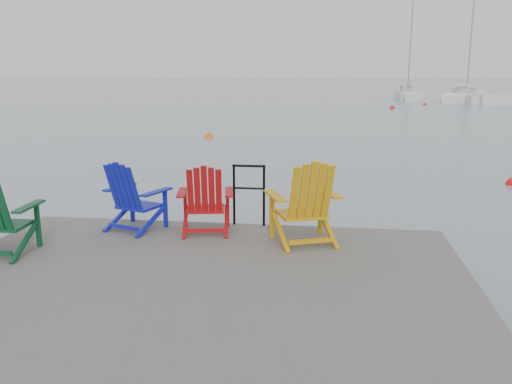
# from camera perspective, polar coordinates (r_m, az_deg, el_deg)

# --- Properties ---
(ground) EXTENTS (400.00, 400.00, 0.00)m
(ground) POSITION_cam_1_polar(r_m,az_deg,el_deg) (5.98, -6.70, -14.50)
(ground) COLOR gray
(ground) RESTS_ON ground
(dock) EXTENTS (6.00, 5.00, 1.40)m
(dock) POSITION_cam_1_polar(r_m,az_deg,el_deg) (5.83, -6.79, -11.47)
(dock) COLOR #312E2B
(dock) RESTS_ON ground
(handrail) EXTENTS (0.48, 0.04, 0.90)m
(handrail) POSITION_cam_1_polar(r_m,az_deg,el_deg) (7.86, -0.75, 0.33)
(handrail) COLOR black
(handrail) RESTS_ON dock
(chair_blue) EXTENTS (0.95, 0.91, 0.99)m
(chair_blue) POSITION_cam_1_polar(r_m,az_deg,el_deg) (7.81, -12.84, -0.39)
(chair_blue) COLOR #0F169F
(chair_blue) RESTS_ON dock
(chair_red) EXTENTS (0.87, 0.82, 0.97)m
(chair_red) POSITION_cam_1_polar(r_m,az_deg,el_deg) (7.52, -5.36, -0.71)
(chair_red) COLOR #A00B0D
(chair_red) RESTS_ON dock
(chair_yellow) EXTENTS (1.07, 1.02, 1.11)m
(chair_yellow) POSITION_cam_1_polar(r_m,az_deg,el_deg) (7.03, 5.22, -1.07)
(chair_yellow) COLOR #C58B0A
(chair_yellow) RESTS_ON dock
(sailboat_near) EXTENTS (2.15, 7.50, 10.41)m
(sailboat_near) POSITION_cam_1_polar(r_m,az_deg,el_deg) (54.59, 15.69, 9.77)
(sailboat_near) COLOR silver
(sailboat_near) RESTS_ON ground
(sailboat_mid) EXTENTS (5.44, 7.94, 10.95)m
(sailboat_mid) POSITION_cam_1_polar(r_m,az_deg,el_deg) (52.05, 21.12, 9.28)
(sailboat_mid) COLOR white
(sailboat_mid) RESTS_ON ground
(buoy_b) EXTENTS (0.38, 0.38, 0.38)m
(buoy_b) POSITION_cam_1_polar(r_m,az_deg,el_deg) (22.69, -4.99, 5.77)
(buoy_b) COLOR #EE590E
(buoy_b) RESTS_ON ground
(buoy_c) EXTENTS (0.38, 0.38, 0.38)m
(buoy_c) POSITION_cam_1_polar(r_m,az_deg,el_deg) (40.96, 14.17, 8.53)
(buoy_c) COLOR red
(buoy_c) RESTS_ON ground
(buoy_d) EXTENTS (0.32, 0.32, 0.32)m
(buoy_d) POSITION_cam_1_polar(r_m,az_deg,el_deg) (45.86, 17.35, 8.75)
(buoy_d) COLOR red
(buoy_d) RESTS_ON ground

